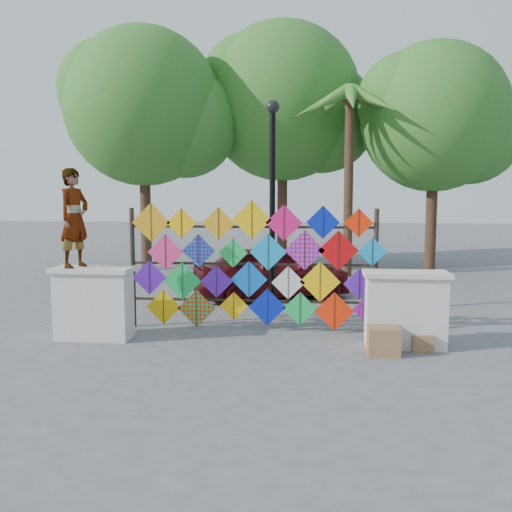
% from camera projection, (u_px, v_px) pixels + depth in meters
% --- Properties ---
extents(ground, '(80.00, 80.00, 0.00)m').
position_uv_depth(ground, '(247.00, 340.00, 10.07)').
color(ground, slate).
rests_on(ground, ground).
extents(parapet_left, '(1.40, 0.65, 1.28)m').
position_uv_depth(parapet_left, '(94.00, 303.00, 10.07)').
color(parapet_left, silver).
rests_on(parapet_left, ground).
extents(parapet_right, '(1.40, 0.65, 1.28)m').
position_uv_depth(parapet_right, '(405.00, 309.00, 9.52)').
color(parapet_right, silver).
rests_on(parapet_right, ground).
extents(kite_rack, '(4.95, 0.24, 2.45)m').
position_uv_depth(kite_rack, '(255.00, 267.00, 10.65)').
color(kite_rack, black).
rests_on(kite_rack, ground).
extents(tree_west, '(5.85, 5.20, 8.01)m').
position_uv_depth(tree_west, '(147.00, 108.00, 18.84)').
color(tree_west, '#4E3421').
rests_on(tree_west, ground).
extents(tree_mid, '(6.30, 5.60, 8.61)m').
position_uv_depth(tree_mid, '(286.00, 103.00, 20.32)').
color(tree_mid, '#4E3421').
rests_on(tree_mid, ground).
extents(tree_east, '(5.40, 4.80, 7.42)m').
position_uv_depth(tree_east, '(437.00, 118.00, 18.42)').
color(tree_east, '#4E3421').
rests_on(tree_east, ground).
extents(palm_tree, '(3.62, 3.62, 5.83)m').
position_uv_depth(palm_tree, '(350.00, 114.00, 17.21)').
color(palm_tree, '#4E3421').
rests_on(palm_tree, ground).
extents(vendor_woman, '(0.61, 0.74, 1.73)m').
position_uv_depth(vendor_woman, '(74.00, 218.00, 9.94)').
color(vendor_woman, '#99999E').
rests_on(vendor_woman, parapet_left).
extents(sedan, '(4.17, 2.90, 1.32)m').
position_uv_depth(sedan, '(272.00, 272.00, 13.97)').
color(sedan, '#500D12').
rests_on(sedan, ground).
extents(lamppost, '(0.28, 0.28, 4.46)m').
position_uv_depth(lamppost, '(272.00, 188.00, 11.72)').
color(lamppost, black).
rests_on(lamppost, ground).
extents(cardboard_box_near, '(0.50, 0.45, 0.45)m').
position_uv_depth(cardboard_box_near, '(383.00, 341.00, 9.13)').
color(cardboard_box_near, '#8B5F43').
rests_on(cardboard_box_near, ground).
extents(cardboard_box_far, '(0.34, 0.31, 0.28)m').
position_uv_depth(cardboard_box_far, '(422.00, 343.00, 9.33)').
color(cardboard_box_far, '#8B5F43').
rests_on(cardboard_box_far, ground).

